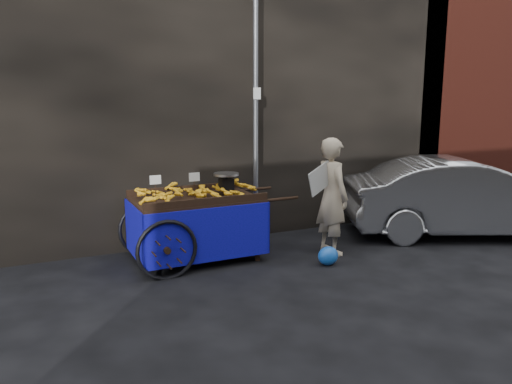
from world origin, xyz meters
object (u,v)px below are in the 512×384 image
parked_car (465,197)px  vendor (332,196)px  banana_cart (192,205)px  plastic_bag (328,256)px

parked_car → vendor: bearing=111.7°
banana_cart → parked_car: 4.68m
vendor → parked_car: vendor is taller
banana_cart → plastic_bag: bearing=-32.5°
parked_car → plastic_bag: bearing=121.1°
vendor → plastic_bag: (-0.35, -0.47, -0.75)m
plastic_bag → banana_cart: bearing=148.0°
banana_cart → parked_car: bearing=-8.9°
vendor → parked_car: (2.62, -0.13, -0.22)m
banana_cart → plastic_bag: banana_cart is taller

